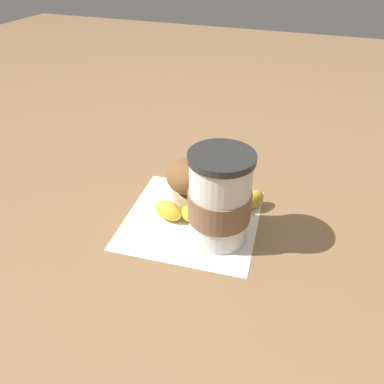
# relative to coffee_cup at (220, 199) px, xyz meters

# --- Properties ---
(ground_plane) EXTENTS (3.00, 3.00, 0.00)m
(ground_plane) POSITION_rel_coffee_cup_xyz_m (0.05, -0.03, -0.07)
(ground_plane) COLOR #936D47
(paper_napkin) EXTENTS (0.24, 0.24, 0.00)m
(paper_napkin) POSITION_rel_coffee_cup_xyz_m (0.05, -0.03, -0.07)
(paper_napkin) COLOR white
(paper_napkin) RESTS_ON ground_plane
(coffee_cup) EXTENTS (0.10, 0.10, 0.15)m
(coffee_cup) POSITION_rel_coffee_cup_xyz_m (0.00, 0.00, 0.00)
(coffee_cup) COLOR white
(coffee_cup) RESTS_ON paper_napkin
(muffin) EXTENTS (0.08, 0.08, 0.09)m
(muffin) POSITION_rel_coffee_cup_xyz_m (0.07, -0.05, -0.02)
(muffin) COLOR beige
(muffin) RESTS_ON paper_napkin
(banana) EXTENTS (0.18, 0.13, 0.03)m
(banana) POSITION_rel_coffee_cup_xyz_m (0.02, -0.04, -0.05)
(banana) COLOR yellow
(banana) RESTS_ON paper_napkin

